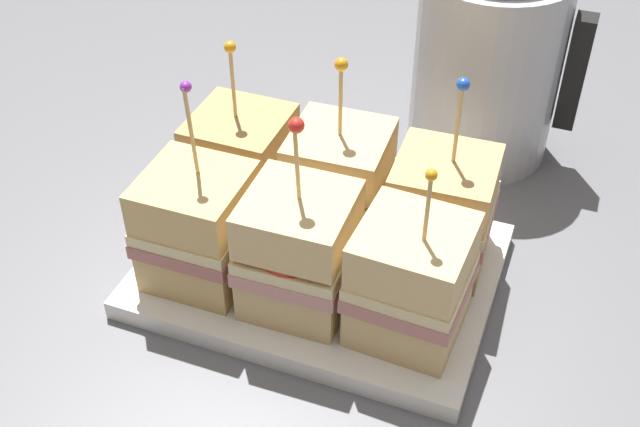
# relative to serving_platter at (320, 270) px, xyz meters

# --- Properties ---
(ground_plane) EXTENTS (6.00, 6.00, 0.00)m
(ground_plane) POSITION_rel_serving_platter_xyz_m (0.00, 0.00, -0.01)
(ground_plane) COLOR slate
(serving_platter) EXTENTS (0.30, 0.22, 0.02)m
(serving_platter) POSITION_rel_serving_platter_xyz_m (0.00, 0.00, 0.00)
(serving_platter) COLOR white
(serving_platter) RESTS_ON ground_plane
(sandwich_front_left) EXTENTS (0.09, 0.09, 0.18)m
(sandwich_front_left) POSITION_rel_serving_platter_xyz_m (-0.09, -0.05, 0.06)
(sandwich_front_left) COLOR tan
(sandwich_front_left) RESTS_ON serving_platter
(sandwich_front_center) EXTENTS (0.09, 0.09, 0.18)m
(sandwich_front_center) POSITION_rel_serving_platter_xyz_m (0.00, -0.05, 0.06)
(sandwich_front_center) COLOR #DBB77A
(sandwich_front_center) RESTS_ON serving_platter
(sandwich_front_right) EXTENTS (0.09, 0.09, 0.16)m
(sandwich_front_right) POSITION_rel_serving_platter_xyz_m (0.09, -0.04, 0.06)
(sandwich_front_right) COLOR #DBB77A
(sandwich_front_right) RESTS_ON serving_platter
(sandwich_back_left) EXTENTS (0.09, 0.09, 0.17)m
(sandwich_back_left) POSITION_rel_serving_platter_xyz_m (-0.09, 0.04, 0.06)
(sandwich_back_left) COLOR tan
(sandwich_back_left) RESTS_ON serving_platter
(sandwich_back_center) EXTENTS (0.09, 0.09, 0.18)m
(sandwich_back_center) POSITION_rel_serving_platter_xyz_m (0.00, 0.05, 0.06)
(sandwich_back_center) COLOR #DBB77A
(sandwich_back_center) RESTS_ON serving_platter
(sandwich_back_right) EXTENTS (0.09, 0.09, 0.18)m
(sandwich_back_right) POSITION_rel_serving_platter_xyz_m (0.09, 0.05, 0.06)
(sandwich_back_right) COLOR tan
(sandwich_back_right) RESTS_ON serving_platter
(kettle_steel) EXTENTS (0.17, 0.15, 0.23)m
(kettle_steel) POSITION_rel_serving_platter_xyz_m (0.08, 0.25, 0.09)
(kettle_steel) COLOR #B7BABF
(kettle_steel) RESTS_ON ground_plane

